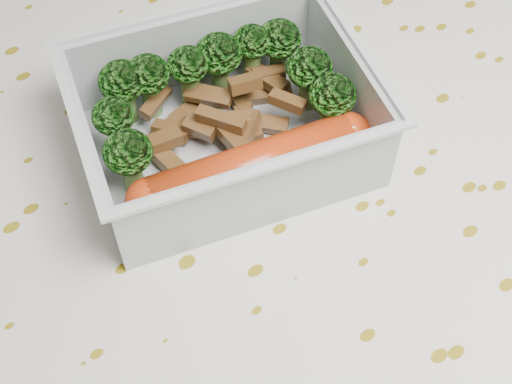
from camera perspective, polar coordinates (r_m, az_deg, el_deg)
dining_table at (r=0.48m, az=0.69°, el=-7.10°), size 1.40×0.90×0.75m
tablecloth at (r=0.43m, az=0.76°, el=-3.96°), size 1.46×0.96×0.19m
lunch_container at (r=0.41m, az=-2.45°, el=5.24°), size 0.19×0.17×0.06m
broccoli_florets at (r=0.42m, az=-3.45°, el=8.79°), size 0.15×0.11×0.04m
meat_pile at (r=0.42m, az=-2.49°, el=6.11°), size 0.11×0.07×0.03m
sausage at (r=0.39m, az=-0.31°, el=2.03°), size 0.14×0.06×0.03m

